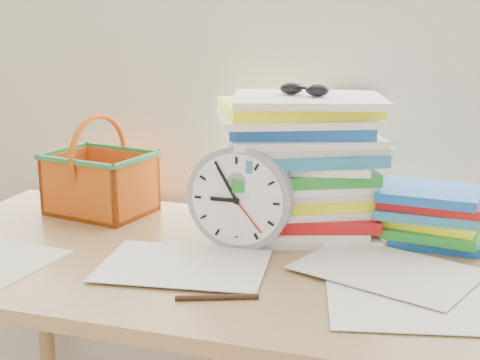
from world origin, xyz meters
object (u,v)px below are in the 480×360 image
(paper_stack, at_px, (300,165))
(clock, at_px, (240,197))
(book_stack, at_px, (432,216))
(basket, at_px, (99,165))
(desk, at_px, (220,290))

(paper_stack, distance_m, clock, 0.18)
(paper_stack, height_order, book_stack, paper_stack)
(paper_stack, height_order, basket, paper_stack)
(basket, bearing_deg, clock, -8.12)
(clock, height_order, book_stack, clock)
(desk, relative_size, book_stack, 5.63)
(desk, xyz_separation_m, basket, (-0.39, 0.21, 0.20))
(paper_stack, relative_size, clock, 1.57)
(paper_stack, xyz_separation_m, basket, (-0.51, -0.01, -0.04))
(basket, bearing_deg, paper_stack, 11.61)
(paper_stack, distance_m, book_stack, 0.31)
(book_stack, xyz_separation_m, basket, (-0.81, -0.01, 0.06))
(paper_stack, xyz_separation_m, book_stack, (0.30, 0.01, -0.10))
(clock, xyz_separation_m, basket, (-0.42, 0.14, 0.01))
(desk, bearing_deg, paper_stack, 61.24)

